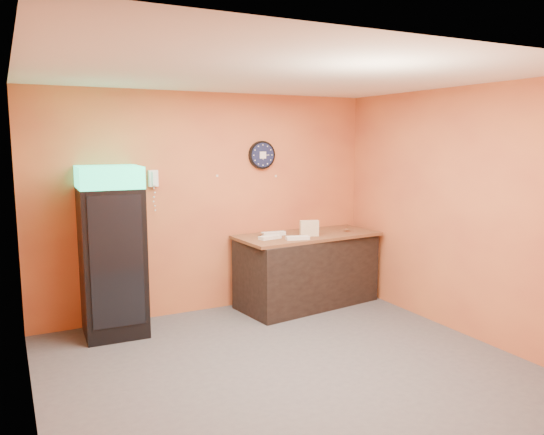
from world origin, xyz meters
TOP-DOWN VIEW (x-y plane):
  - floor at (0.00, 0.00)m, footprint 4.50×4.50m
  - back_wall at (0.00, 2.00)m, footprint 4.50×0.02m
  - left_wall at (-2.25, 0.00)m, footprint 0.02×4.00m
  - right_wall at (2.25, 0.00)m, footprint 0.02×4.00m
  - ceiling at (0.00, 0.00)m, footprint 4.50×4.00m
  - beverage_cooler at (-1.31, 1.61)m, footprint 0.70×0.71m
  - prep_counter at (1.21, 1.59)m, footprint 1.95×1.06m
  - wall_clock at (0.73, 1.97)m, footprint 0.37×0.06m
  - wall_phone at (-0.74, 1.95)m, footprint 0.11×0.10m
  - butcher_paper at (1.21, 1.59)m, footprint 1.96×0.98m
  - sub_roll_stack at (1.15, 1.44)m, footprint 0.26×0.15m
  - wrapped_sandwich_left at (0.61, 1.50)m, footprint 0.30×0.16m
  - wrapped_sandwich_mid at (0.90, 1.30)m, footprint 0.31×0.19m
  - wrapped_sandwich_right at (0.76, 1.70)m, footprint 0.31×0.15m
  - kitchen_tool at (0.93, 1.69)m, footprint 0.05×0.05m

SIDE VIEW (x-z plane):
  - floor at x=0.00m, z-range 0.00..0.00m
  - prep_counter at x=1.21m, z-range 0.00..0.93m
  - beverage_cooler at x=-1.31m, z-range -0.02..1.90m
  - butcher_paper at x=1.21m, z-range 0.93..0.97m
  - wrapped_sandwich_left at x=0.61m, z-range 0.97..1.01m
  - wrapped_sandwich_mid at x=0.90m, z-range 0.97..1.01m
  - wrapped_sandwich_right at x=0.76m, z-range 0.97..1.01m
  - kitchen_tool at x=0.93m, z-range 0.97..1.02m
  - sub_roll_stack at x=1.15m, z-range 0.97..1.17m
  - back_wall at x=0.00m, z-range 0.00..2.80m
  - left_wall at x=-2.25m, z-range 0.00..2.80m
  - right_wall at x=2.25m, z-range 0.00..2.80m
  - wall_phone at x=-0.74m, z-range 1.65..1.85m
  - wall_clock at x=0.73m, z-range 1.82..2.19m
  - ceiling at x=0.00m, z-range 2.79..2.81m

